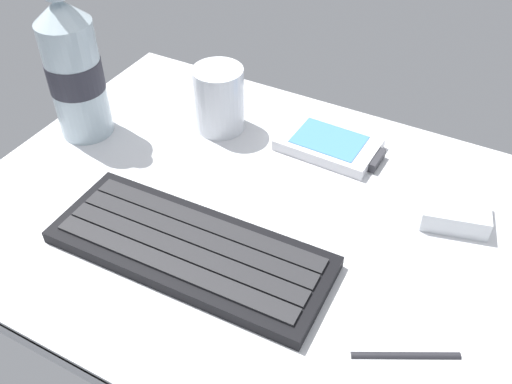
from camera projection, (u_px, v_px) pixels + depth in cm
name	position (u px, v px, depth cm)	size (l,w,h in cm)	color
ground_plane	(255.00, 220.00, 63.56)	(64.00, 48.00, 2.80)	silver
keyboard	(190.00, 249.00, 57.92)	(29.26, 11.69, 1.70)	black
handheld_device	(330.00, 144.00, 71.06)	(12.98, 7.99, 1.50)	silver
juice_cup	(219.00, 101.00, 72.52)	(6.40, 6.40, 8.50)	silver
water_bottle	(74.00, 69.00, 68.48)	(6.73, 6.73, 20.80)	silver
charger_block	(455.00, 211.00, 61.48)	(7.00, 5.60, 2.40)	silver
stylus_pen	(406.00, 354.00, 49.42)	(0.70, 0.70, 9.50)	#26262B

